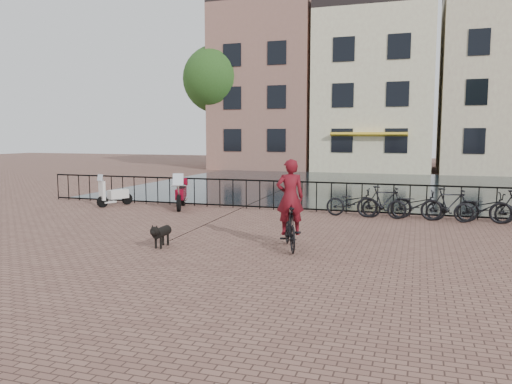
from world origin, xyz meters
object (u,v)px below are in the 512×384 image
(motorcycle, at_px, (181,190))
(scooter, at_px, (115,189))
(cyclist, at_px, (290,209))
(dog, at_px, (162,235))

(motorcycle, height_order, scooter, motorcycle)
(cyclist, distance_m, motorcycle, 7.11)
(motorcycle, bearing_deg, cyclist, -63.75)
(cyclist, bearing_deg, dog, -7.06)
(motorcycle, bearing_deg, scooter, 163.45)
(dog, relative_size, scooter, 0.62)
(motorcycle, bearing_deg, dog, -88.01)
(dog, xyz_separation_m, scooter, (-4.89, 5.43, 0.33))
(dog, bearing_deg, motorcycle, 109.61)
(scooter, bearing_deg, motorcycle, 27.24)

